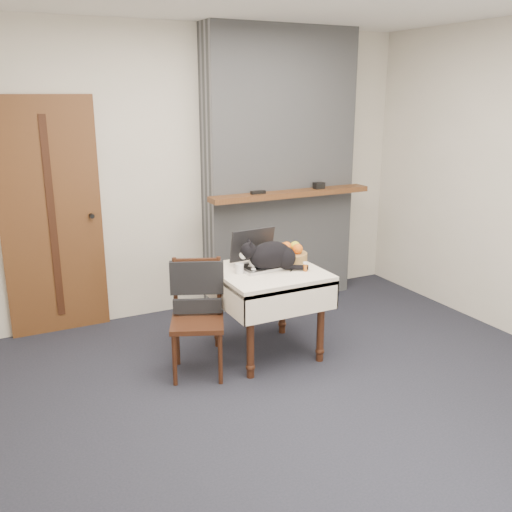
{
  "coord_description": "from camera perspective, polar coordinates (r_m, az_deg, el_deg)",
  "views": [
    {
      "loc": [
        -1.76,
        -2.95,
        2.02
      ],
      "look_at": [
        0.07,
        0.69,
        0.84
      ],
      "focal_mm": 40.0,
      "sensor_mm": 36.0,
      "label": 1
    }
  ],
  "objects": [
    {
      "name": "door",
      "position": [
        5.06,
        -19.76,
        3.57
      ],
      "size": [
        0.82,
        0.1,
        2.0
      ],
      "color": "brown",
      "rests_on": "ground"
    },
    {
      "name": "cat",
      "position": [
        4.36,
        1.59,
        -0.0
      ],
      "size": [
        0.5,
        0.31,
        0.25
      ],
      "rotation": [
        0.0,
        0.0,
        -0.19
      ],
      "color": "black",
      "rests_on": "side_table"
    },
    {
      "name": "cream_jar",
      "position": [
        4.29,
        -1.66,
        -1.25
      ],
      "size": [
        0.07,
        0.07,
        0.07
      ],
      "primitive_type": "cylinder",
      "color": "white",
      "rests_on": "side_table"
    },
    {
      "name": "chair",
      "position": [
        4.21,
        -5.91,
        -4.46
      ],
      "size": [
        0.5,
        0.49,
        0.85
      ],
      "rotation": [
        0.0,
        0.0,
        -0.4
      ],
      "color": "#32180D",
      "rests_on": "ground"
    },
    {
      "name": "ground",
      "position": [
        3.99,
        3.69,
        -14.33
      ],
      "size": [
        4.5,
        4.5,
        0.0
      ],
      "primitive_type": "plane",
      "color": "black",
      "rests_on": "ground"
    },
    {
      "name": "pill_bottle",
      "position": [
        4.35,
        4.96,
        -1.05
      ],
      "size": [
        0.04,
        0.04,
        0.07
      ],
      "color": "#AA5314",
      "rests_on": "side_table"
    },
    {
      "name": "fruit_basket",
      "position": [
        4.57,
        3.4,
        0.15
      ],
      "size": [
        0.28,
        0.28,
        0.16
      ],
      "color": "#A17741",
      "rests_on": "side_table"
    },
    {
      "name": "side_table",
      "position": [
        4.42,
        1.21,
        -2.78
      ],
      "size": [
        0.78,
        0.78,
        0.7
      ],
      "color": "#32180D",
      "rests_on": "ground"
    },
    {
      "name": "chimney",
      "position": [
        5.53,
        2.37,
        8.63
      ],
      "size": [
        1.62,
        0.48,
        2.6
      ],
      "color": "gray",
      "rests_on": "ground"
    },
    {
      "name": "laptop",
      "position": [
        4.46,
        0.25,
        -0.13
      ],
      "size": [
        0.4,
        0.35,
        0.28
      ],
      "rotation": [
        0.0,
        0.0,
        0.07
      ],
      "color": "#B7B7BC",
      "rests_on": "side_table"
    },
    {
      "name": "desk_clutter",
      "position": [
        4.48,
        3.57,
        -0.95
      ],
      "size": [
        0.13,
        0.08,
        0.01
      ],
      "primitive_type": "cube",
      "rotation": [
        0.0,
        0.0,
        0.5
      ],
      "color": "black",
      "rests_on": "side_table"
    },
    {
      "name": "room_shell",
      "position": [
        3.85,
        0.63,
        12.32
      ],
      "size": [
        4.52,
        4.01,
        2.61
      ],
      "color": "beige",
      "rests_on": "ground"
    }
  ]
}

